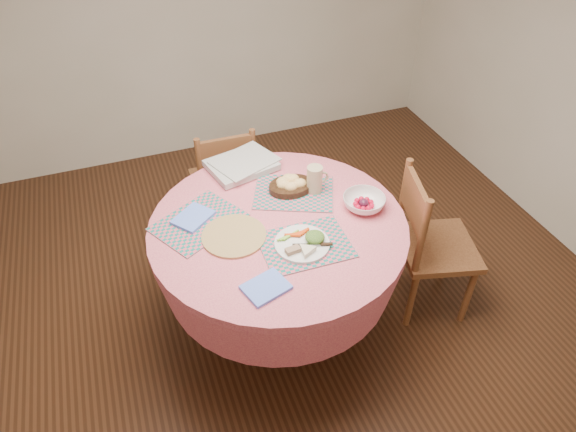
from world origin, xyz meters
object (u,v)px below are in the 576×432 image
chair_back (225,180)px  latte_mug (315,179)px  fruit_bowl (364,203)px  chair_right (430,242)px  wicker_trivet (234,236)px  dinner_plate (304,243)px  bread_bowl (290,184)px  dining_table (279,252)px

chair_back → latte_mug: latte_mug is taller
latte_mug → fruit_bowl: 0.28m
chair_right → latte_mug: 0.73m
chair_right → latte_mug: size_ratio=6.27×
latte_mug → wicker_trivet: bearing=-158.3°
dinner_plate → latte_mug: 0.42m
bread_bowl → fruit_bowl: (0.29, -0.26, -0.01)m
fruit_bowl → chair_back: bearing=119.4°
wicker_trivet → chair_back: bearing=79.3°
chair_back → latte_mug: bearing=116.9°
chair_back → latte_mug: (0.32, -0.67, 0.39)m
dining_table → latte_mug: latte_mug is taller
chair_right → wicker_trivet: chair_right is taller
bread_bowl → fruit_bowl: bread_bowl is taller
bread_bowl → fruit_bowl: size_ratio=0.86×
dining_table → wicker_trivet: wicker_trivet is taller
bread_bowl → wicker_trivet: bearing=-146.5°
dinner_plate → dining_table: bearing=106.4°
latte_mug → fruit_bowl: (0.18, -0.21, -0.05)m
fruit_bowl → bread_bowl: bearing=137.9°
wicker_trivet → chair_right: bearing=-5.4°
dinner_plate → fruit_bowl: (0.38, 0.16, 0.01)m
dining_table → chair_back: bearing=94.1°
chair_right → chair_back: size_ratio=1.06×
chair_right → fruit_bowl: (-0.39, 0.08, 0.32)m
chair_right → dinner_plate: size_ratio=3.55×
bread_bowl → dining_table: bearing=-123.0°
bread_bowl → dinner_plate: bearing=-102.1°
chair_right → dinner_plate: chair_right is taller
fruit_bowl → latte_mug: bearing=130.3°
wicker_trivet → fruit_bowl: 0.66m
dinner_plate → chair_right: bearing=5.5°
fruit_bowl → dinner_plate: bearing=-157.3°
dining_table → fruit_bowl: bearing=-4.5°
chair_right → wicker_trivet: (-1.04, 0.10, 0.29)m
chair_right → fruit_bowl: size_ratio=3.35×
bread_bowl → chair_right: bearing=-27.1°
chair_right → wicker_trivet: 1.09m
dining_table → bread_bowl: bearing=57.0°
dining_table → chair_right: chair_right is taller
wicker_trivet → fruit_bowl: fruit_bowl is taller
dinner_plate → bread_bowl: 0.43m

